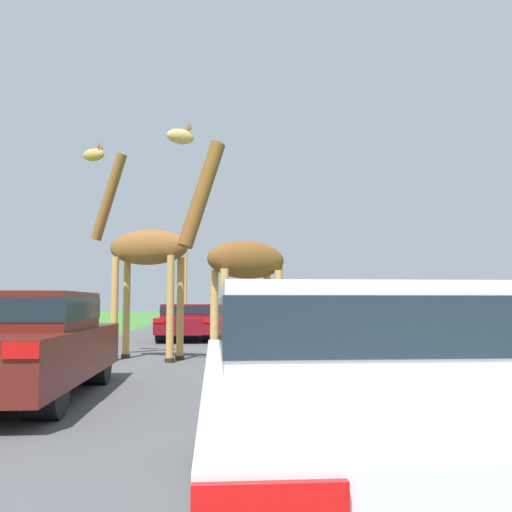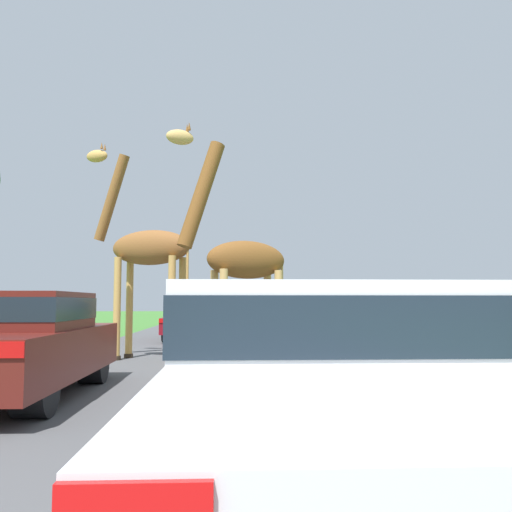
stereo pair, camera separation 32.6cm
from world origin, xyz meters
name	(u,v)px [view 2 (the right image)]	position (x,y,z in m)	size (l,w,h in m)	color
road	(227,326)	(0.00, 30.00, 0.00)	(7.83, 120.00, 0.00)	#4C4C4F
giraffe_near_road	(237,256)	(0.27, 11.77, 2.22)	(2.56, 1.38, 4.86)	tan
giraffe_companion	(145,252)	(-1.82, 13.21, 2.44)	(2.72, 1.37, 5.11)	tan
car_lead_maroon	(323,394)	(0.68, 4.08, 0.74)	(1.88, 4.21, 1.39)	silver
car_queue_right	(219,315)	(-0.44, 28.69, 0.65)	(1.82, 4.01, 1.21)	gray
car_queue_left	(326,323)	(2.81, 15.89, 0.72)	(1.86, 4.00, 1.32)	black
car_far_ahead	(194,320)	(-1.12, 19.93, 0.67)	(1.89, 4.49, 1.22)	maroon
car_verge_right	(13,341)	(-2.83, 8.35, 0.76)	(1.93, 4.36, 1.43)	#561914
car_rear_follower	(261,315)	(1.45, 24.14, 0.76)	(1.96, 3.96, 1.42)	#144C28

